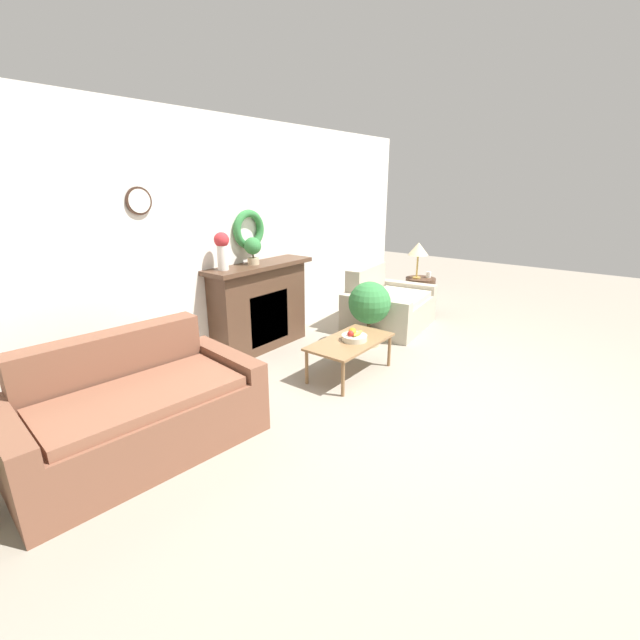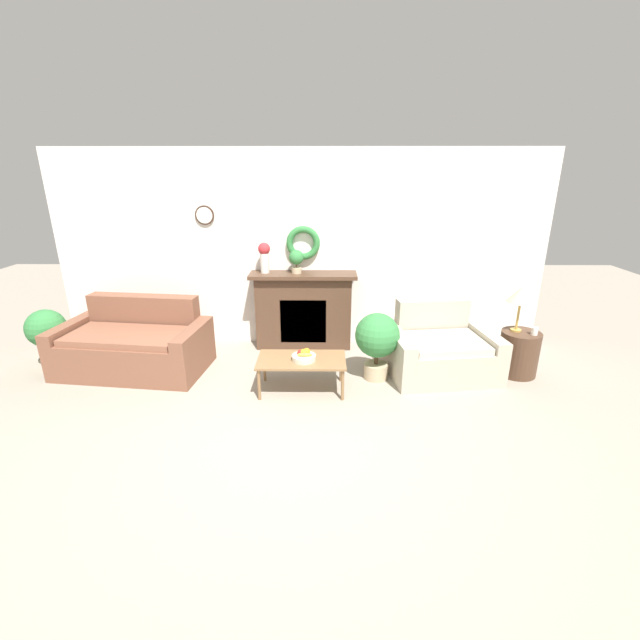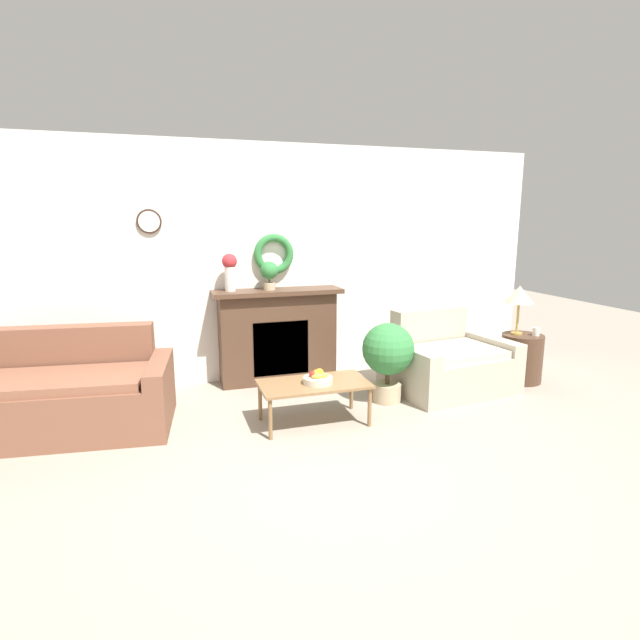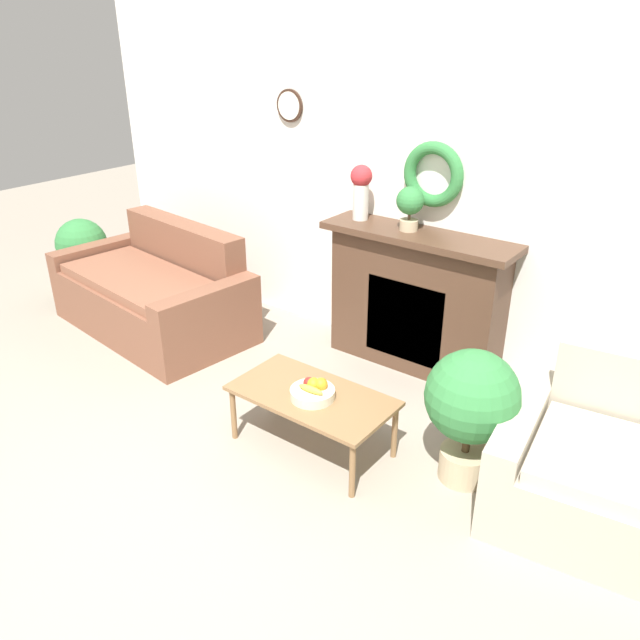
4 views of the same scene
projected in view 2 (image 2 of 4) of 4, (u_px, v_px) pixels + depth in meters
name	position (u px, v px, depth m)	size (l,w,h in m)	color
ground_plane	(289.00, 447.00, 3.95)	(16.00, 16.00, 0.00)	gray
wall_back	(301.00, 250.00, 5.95)	(6.80, 0.15, 2.70)	white
fireplace	(304.00, 310.00, 6.02)	(1.46, 0.41, 1.08)	#4C3323
couch_left	(134.00, 346.00, 5.39)	(1.88, 1.15, 0.88)	brown
loveseat_right	(439.00, 350.00, 5.32)	(1.38, 1.14, 0.85)	#B2A893
coffee_table	(302.00, 362.00, 4.85)	(1.00, 0.53, 0.39)	olive
fruit_bowl	(304.00, 356.00, 4.80)	(0.27, 0.27, 0.12)	beige
side_table_by_loveseat	(518.00, 353.00, 5.27)	(0.47, 0.47, 0.55)	#4C3323
table_lamp	(521.00, 295.00, 5.07)	(0.32, 0.32, 0.56)	#B28E42
mug	(535.00, 331.00, 5.08)	(0.08, 0.08, 0.09)	silver
vase_on_mantel_left	(264.00, 255.00, 5.77)	(0.16, 0.16, 0.41)	silver
potted_plant_on_mantel	(296.00, 259.00, 5.77)	(0.20, 0.20, 0.32)	tan
potted_plant_floor_by_couch	(47.00, 332.00, 5.40)	(0.48, 0.48, 0.77)	tan
potted_plant_floor_by_loveseat	(377.00, 339.00, 5.08)	(0.53, 0.53, 0.83)	tan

